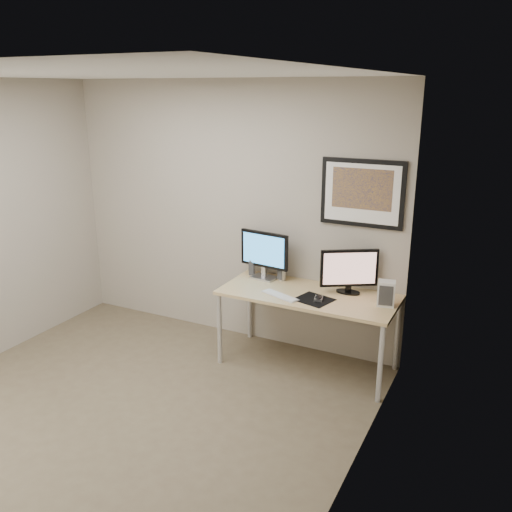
# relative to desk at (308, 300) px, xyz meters

# --- Properties ---
(floor) EXTENTS (3.60, 3.60, 0.00)m
(floor) POSITION_rel_desk_xyz_m (-1.00, -1.35, -0.66)
(floor) COLOR brown
(floor) RESTS_ON ground
(room) EXTENTS (3.60, 3.60, 3.60)m
(room) POSITION_rel_desk_xyz_m (-1.00, -0.90, 0.98)
(room) COLOR white
(room) RESTS_ON ground
(desk) EXTENTS (1.60, 0.70, 0.73)m
(desk) POSITION_rel_desk_xyz_m (0.00, 0.00, 0.00)
(desk) COLOR #AB8553
(desk) RESTS_ON floor
(framed_art) EXTENTS (0.75, 0.04, 0.60)m
(framed_art) POSITION_rel_desk_xyz_m (0.35, 0.33, 0.96)
(framed_art) COLOR black
(framed_art) RESTS_ON room
(monitor_large) EXTENTS (0.52, 0.19, 0.47)m
(monitor_large) POSITION_rel_desk_xyz_m (-0.53, 0.18, 0.33)
(monitor_large) COLOR #A7A7AB
(monitor_large) RESTS_ON desk
(monitor_tv) EXTENTS (0.46, 0.30, 0.41)m
(monitor_tv) POSITION_rel_desk_xyz_m (0.32, 0.16, 0.29)
(monitor_tv) COLOR black
(monitor_tv) RESTS_ON desk
(speaker_left) EXTENTS (0.08, 0.08, 0.16)m
(speaker_left) POSITION_rel_desk_xyz_m (-0.68, 0.21, 0.15)
(speaker_left) COLOR #A7A7AB
(speaker_left) RESTS_ON desk
(speaker_right) EXTENTS (0.09, 0.09, 0.18)m
(speaker_right) POSITION_rel_desk_xyz_m (-0.35, 0.22, 0.16)
(speaker_right) COLOR #A7A7AB
(speaker_right) RESTS_ON desk
(keyboard) EXTENTS (0.40, 0.23, 0.01)m
(keyboard) POSITION_rel_desk_xyz_m (-0.20, -0.18, 0.07)
(keyboard) COLOR silver
(keyboard) RESTS_ON desk
(mousepad) EXTENTS (0.36, 0.34, 0.00)m
(mousepad) POSITION_rel_desk_xyz_m (0.10, -0.13, 0.07)
(mousepad) COLOR black
(mousepad) RESTS_ON desk
(mouse) EXTENTS (0.09, 0.12, 0.04)m
(mouse) POSITION_rel_desk_xyz_m (0.14, -0.11, 0.09)
(mouse) COLOR black
(mouse) RESTS_ON mousepad
(fan_unit) EXTENTS (0.16, 0.13, 0.22)m
(fan_unit) POSITION_rel_desk_xyz_m (0.69, 0.02, 0.18)
(fan_unit) COLOR silver
(fan_unit) RESTS_ON desk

